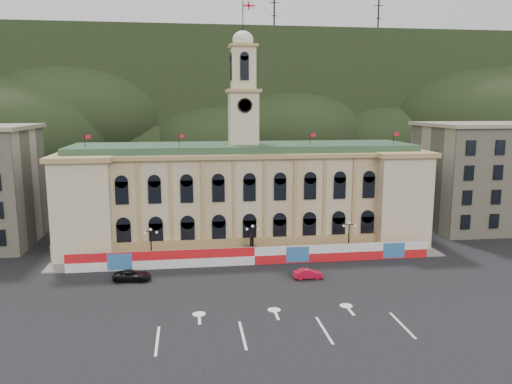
{
  "coord_description": "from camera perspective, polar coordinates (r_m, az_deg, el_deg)",
  "views": [
    {
      "loc": [
        -8.86,
        -50.16,
        21.59
      ],
      "look_at": [
        0.61,
        18.0,
        9.61
      ],
      "focal_mm": 35.0,
      "sensor_mm": 36.0,
      "label": 1
    }
  ],
  "objects": [
    {
      "name": "black_suv",
      "position": [
        64.94,
        -13.97,
        -9.24
      ],
      "size": [
        3.04,
        5.1,
        1.3
      ],
      "primitive_type": "imported",
      "rotation": [
        0.0,
        0.0,
        1.48
      ],
      "color": "black",
      "rests_on": "ground"
    },
    {
      "name": "hoarding_fence",
      "position": [
        68.91,
        -0.12,
        -7.3
      ],
      "size": [
        50.0,
        0.44,
        2.5
      ],
      "color": "red",
      "rests_on": "ground"
    },
    {
      "name": "hill_ridge",
      "position": [
        172.4,
        -5.02,
        9.13
      ],
      "size": [
        230.0,
        80.0,
        64.0
      ],
      "color": "black",
      "rests_on": "ground"
    },
    {
      "name": "pavement",
      "position": [
        71.78,
        -0.46,
        -7.56
      ],
      "size": [
        56.0,
        5.5,
        0.16
      ],
      "primitive_type": "cube",
      "color": "slate",
      "rests_on": "ground"
    },
    {
      "name": "ground",
      "position": [
        55.32,
        1.99,
        -13.1
      ],
      "size": [
        260.0,
        260.0,
        0.0
      ],
      "primitive_type": "plane",
      "color": "black",
      "rests_on": "ground"
    },
    {
      "name": "lane_markings",
      "position": [
        50.83,
        2.99,
        -15.27
      ],
      "size": [
        26.0,
        10.0,
        0.02
      ],
      "primitive_type": null,
      "color": "white",
      "rests_on": "ground"
    },
    {
      "name": "lamp_right",
      "position": [
        73.32,
        10.57,
        -4.93
      ],
      "size": [
        1.96,
        0.44,
        5.15
      ],
      "color": "black",
      "rests_on": "ground"
    },
    {
      "name": "lamp_center",
      "position": [
        70.23,
        -0.39,
        -5.41
      ],
      "size": [
        1.96,
        0.44,
        5.15
      ],
      "color": "black",
      "rests_on": "ground"
    },
    {
      "name": "lamp_left",
      "position": [
        69.86,
        -11.9,
        -5.72
      ],
      "size": [
        1.96,
        0.44,
        5.15
      ],
      "color": "black",
      "rests_on": "ground"
    },
    {
      "name": "statue",
      "position": [
        71.7,
        -0.49,
        -6.66
      ],
      "size": [
        1.4,
        1.4,
        3.72
      ],
      "color": "#595651",
      "rests_on": "ground"
    },
    {
      "name": "red_sedan",
      "position": [
        64.13,
        5.96,
        -9.27
      ],
      "size": [
        1.4,
        3.76,
        1.23
      ],
      "primitive_type": "imported",
      "rotation": [
        0.0,
        0.0,
        1.58
      ],
      "color": "red",
      "rests_on": "ground"
    },
    {
      "name": "side_building_right",
      "position": [
        97.04,
        24.49,
        1.72
      ],
      "size": [
        21.0,
        17.0,
        18.6
      ],
      "color": "tan",
      "rests_on": "ground"
    },
    {
      "name": "city_hall",
      "position": [
        79.49,
        -1.39,
        -0.09
      ],
      "size": [
        56.2,
        17.6,
        37.1
      ],
      "color": "#C9B691",
      "rests_on": "ground"
    }
  ]
}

